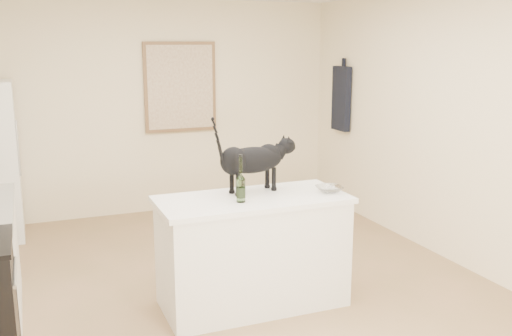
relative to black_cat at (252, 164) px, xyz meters
The scene contains 13 objects.
floor 1.15m from the black_cat, 161.92° to the left, with size 5.50×5.50×0.00m, color #9A7252.
wall_back 2.81m from the black_cat, 93.14° to the left, with size 4.50×4.50×0.00m, color beige.
wall_front 2.71m from the black_cat, 93.26° to the right, with size 4.50×4.50×0.00m, color beige.
wall_right 2.10m from the black_cat, ahead, with size 5.50×5.50×0.00m, color beige.
island_base 0.72m from the black_cat, 109.74° to the right, with size 1.44×0.67×0.86m, color white.
island_top 0.30m from the black_cat, 109.74° to the right, with size 1.50×0.70×0.04m, color white.
artwork_frame 2.80m from the black_cat, 86.98° to the left, with size 0.90×0.03×1.10m, color brown.
artwork_canvas 2.79m from the black_cat, 86.96° to the left, with size 0.82×0.00×1.02m, color beige.
hanging_garment 2.94m from the black_cat, 45.89° to the left, with size 0.08×0.34×0.80m, color black.
black_cat is the anchor object (origin of this frame).
wine_bottle 0.32m from the black_cat, 127.03° to the right, with size 0.07×0.07×0.32m, color #3A6327.
glass_bowl 0.66m from the black_cat, 23.01° to the right, with size 0.21×0.21×0.05m, color silver.
fridge_paper 3.03m from the black_cat, 125.52° to the left, with size 0.00×0.14×0.18m, color beige.
Camera 1 is at (-1.50, -4.25, 2.08)m, focal length 40.39 mm.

